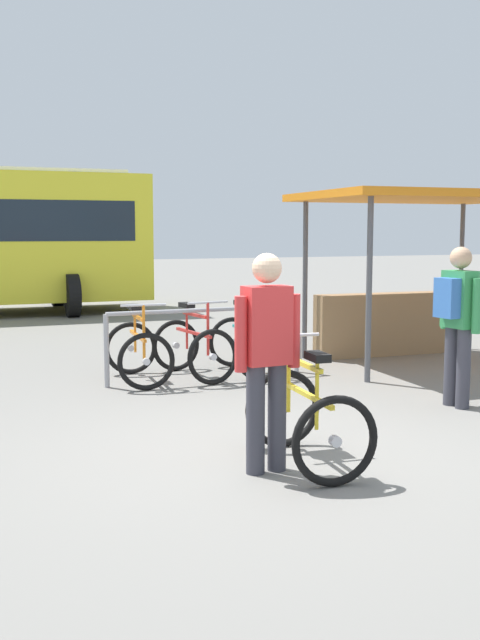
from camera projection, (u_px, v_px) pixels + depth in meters
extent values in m
plane|color=slate|center=(272.00, 455.00, 6.04)|extent=(80.00, 80.00, 0.00)
cylinder|color=#99999E|center=(106.00, 351.00, 8.58)|extent=(0.06, 0.06, 0.85)
cylinder|color=#99999E|center=(297.00, 339.00, 9.52)|extent=(0.06, 0.06, 0.85)
cylinder|color=#99999E|center=(206.00, 310.00, 9.00)|extent=(2.45, 0.08, 0.05)
torus|color=black|center=(131.00, 348.00, 9.40)|extent=(0.66, 0.12, 0.66)
cylinder|color=#B7B7BC|center=(131.00, 348.00, 9.40)|extent=(0.08, 0.07, 0.08)
torus|color=black|center=(146.00, 362.00, 8.43)|extent=(0.66, 0.12, 0.66)
cylinder|color=#B7B7BC|center=(146.00, 362.00, 8.43)|extent=(0.08, 0.07, 0.08)
cube|color=orange|center=(138.00, 336.00, 8.89)|extent=(0.10, 0.92, 0.04)
cube|color=orange|center=(138.00, 318.00, 8.81)|extent=(0.08, 0.61, 0.04)
cylinder|color=orange|center=(135.00, 330.00, 9.06)|extent=(0.03, 0.03, 0.55)
cube|color=black|center=(135.00, 307.00, 9.02)|extent=(0.14, 0.25, 0.06)
cylinder|color=orange|center=(144.00, 333.00, 8.51)|extent=(0.03, 0.03, 0.63)
cylinder|color=#B7B7BC|center=(143.00, 305.00, 8.47)|extent=(0.52, 0.06, 0.03)
torus|color=black|center=(176.00, 345.00, 9.62)|extent=(0.67, 0.18, 0.66)
cylinder|color=#B7B7BC|center=(176.00, 345.00, 9.62)|extent=(0.09, 0.07, 0.08)
torus|color=black|center=(213.00, 357.00, 8.75)|extent=(0.67, 0.18, 0.66)
cylinder|color=#B7B7BC|center=(213.00, 357.00, 8.75)|extent=(0.09, 0.07, 0.08)
cube|color=red|center=(193.00, 333.00, 9.16)|extent=(0.16, 0.91, 0.04)
cube|color=red|center=(195.00, 315.00, 9.09)|extent=(0.12, 0.61, 0.04)
cylinder|color=red|center=(187.00, 327.00, 9.31)|extent=(0.03, 0.03, 0.55)
cube|color=black|center=(187.00, 305.00, 9.28)|extent=(0.15, 0.25, 0.06)
cylinder|color=red|center=(208.00, 329.00, 8.81)|extent=(0.03, 0.03, 0.63)
cylinder|color=#B7B7BC|center=(208.00, 303.00, 8.78)|extent=(0.52, 0.10, 0.03)
torus|color=black|center=(232.00, 342.00, 9.93)|extent=(0.66, 0.11, 0.66)
cylinder|color=#B7B7BC|center=(232.00, 342.00, 9.93)|extent=(0.08, 0.07, 0.08)
torus|color=black|center=(261.00, 354.00, 8.98)|extent=(0.66, 0.11, 0.66)
cylinder|color=#B7B7BC|center=(261.00, 354.00, 8.98)|extent=(0.08, 0.07, 0.08)
cube|color=teal|center=(246.00, 330.00, 9.43)|extent=(0.07, 0.92, 0.04)
cube|color=teal|center=(247.00, 313.00, 9.35)|extent=(0.06, 0.61, 0.04)
cylinder|color=teal|center=(241.00, 324.00, 9.59)|extent=(0.03, 0.03, 0.55)
cube|color=black|center=(241.00, 303.00, 9.56)|extent=(0.13, 0.24, 0.06)
cylinder|color=teal|center=(257.00, 326.00, 9.05)|extent=(0.03, 0.03, 0.63)
cylinder|color=#B7B7BC|center=(257.00, 301.00, 9.02)|extent=(0.52, 0.05, 0.03)
torus|color=black|center=(335.00, 441.00, 5.25)|extent=(0.66, 0.11, 0.66)
cylinder|color=#B7B7BC|center=(335.00, 441.00, 5.25)|extent=(0.08, 0.07, 0.08)
torus|color=black|center=(283.00, 408.00, 6.22)|extent=(0.66, 0.11, 0.66)
cylinder|color=#B7B7BC|center=(283.00, 408.00, 6.22)|extent=(0.08, 0.07, 0.08)
cube|color=yellow|center=(307.00, 395.00, 5.71)|extent=(0.10, 0.92, 0.04)
cube|color=yellow|center=(305.00, 365.00, 5.73)|extent=(0.08, 0.61, 0.04)
cylinder|color=yellow|center=(317.00, 393.00, 5.53)|extent=(0.03, 0.03, 0.55)
cube|color=black|center=(317.00, 357.00, 5.50)|extent=(0.14, 0.25, 0.06)
cylinder|color=yellow|center=(289.00, 374.00, 6.06)|extent=(0.03, 0.03, 0.63)
cylinder|color=#B7B7BC|center=(289.00, 336.00, 6.03)|extent=(0.52, 0.07, 0.03)
cube|color=gray|center=(282.00, 348.00, 6.18)|extent=(0.27, 0.22, 0.22)
ellipsoid|color=beige|center=(283.00, 336.00, 6.16)|extent=(0.19, 0.17, 0.16)
sphere|color=beige|center=(279.00, 322.00, 6.23)|extent=(0.11, 0.11, 0.11)
cylinder|color=#383842|center=(277.00, 417.00, 5.61)|extent=(0.14, 0.14, 0.82)
cylinder|color=#383842|center=(255.00, 420.00, 5.53)|extent=(0.14, 0.14, 0.82)
cube|color=red|center=(267.00, 325.00, 5.49)|extent=(0.35, 0.22, 0.58)
cylinder|color=red|center=(294.00, 331.00, 5.57)|extent=(0.09, 0.09, 0.55)
cylinder|color=red|center=(241.00, 334.00, 5.38)|extent=(0.09, 0.09, 0.55)
sphere|color=beige|center=(267.00, 268.00, 5.44)|extent=(0.22, 0.22, 0.22)
cylinder|color=#383842|center=(451.00, 366.00, 7.72)|extent=(0.14, 0.14, 0.82)
cylinder|color=#383842|center=(463.00, 369.00, 7.56)|extent=(0.14, 0.14, 0.82)
cube|color=#338C4C|center=(459.00, 299.00, 7.56)|extent=(0.23, 0.36, 0.58)
cylinder|color=#338C4C|center=(446.00, 302.00, 7.77)|extent=(0.09, 0.09, 0.55)
cylinder|color=#338C4C|center=(477.00, 306.00, 7.38)|extent=(0.09, 0.09, 0.55)
sphere|color=tan|center=(461.00, 258.00, 7.51)|extent=(0.22, 0.22, 0.22)
cube|color=#3366B2|center=(447.00, 298.00, 7.49)|extent=(0.16, 0.27, 0.40)
cylinder|color=black|center=(73.00, 296.00, 15.58)|extent=(0.27, 0.91, 0.90)
cylinder|color=black|center=(57.00, 287.00, 17.90)|extent=(0.27, 0.91, 0.90)
cylinder|color=#4C4C51|center=(305.00, 281.00, 10.49)|extent=(0.07, 0.07, 2.20)
cylinder|color=#4C4C51|center=(461.00, 277.00, 11.36)|extent=(0.07, 0.07, 2.20)
cylinder|color=#4C4C51|center=(369.00, 290.00, 8.81)|extent=(0.07, 0.07, 2.20)
cube|color=orange|center=(423.00, 197.00, 9.95)|extent=(3.19, 2.43, 0.10)
cube|color=olive|center=(390.00, 324.00, 10.87)|extent=(2.35, 0.40, 0.90)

